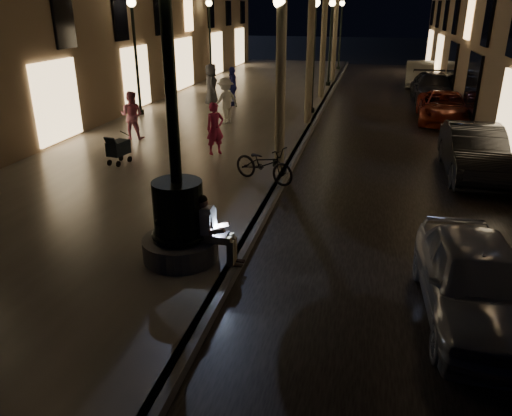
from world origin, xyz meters
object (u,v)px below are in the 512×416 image
(lamp_left_c, at_px, (210,29))
(car_second, at_px, (475,152))
(pedestrian_pink, at_px, (132,115))
(seated_man_laptop, at_px, (211,227))
(car_front, at_px, (475,281))
(bicycle, at_px, (264,164))
(lamp_curb_b, at_px, (314,39))
(lamp_curb_c, at_px, (331,30))
(car_third, at_px, (444,107))
(car_rear, at_px, (433,88))
(fountain_lamppost, at_px, (178,207))
(pedestrian_red, at_px, (215,129))
(lamp_curb_a, at_px, (279,58))
(lamp_left_b, at_px, (135,40))
(car_fifth, at_px, (419,74))
(pedestrian_white, at_px, (226,101))
(pedestrian_blue, at_px, (232,86))
(lamp_curb_d, at_px, (341,25))
(stroller, at_px, (118,148))
(pedestrian_dark, at_px, (211,85))

(lamp_left_c, relative_size, car_second, 1.11)
(pedestrian_pink, bearing_deg, seated_man_laptop, 120.54)
(car_front, bearing_deg, bicycle, 128.53)
(lamp_curb_b, xyz_separation_m, lamp_curb_c, (0.00, 8.00, 0.00))
(seated_man_laptop, bearing_deg, car_front, -6.50)
(car_third, xyz_separation_m, car_rear, (0.00, 4.92, 0.07))
(fountain_lamppost, distance_m, pedestrian_red, 7.00)
(lamp_curb_a, relative_size, car_second, 1.11)
(bicycle, bearing_deg, lamp_left_b, 67.59)
(car_front, relative_size, car_fifth, 0.86)
(pedestrian_white, xyz_separation_m, pedestrian_blue, (-0.74, 3.68, -0.00))
(lamp_curb_d, height_order, car_second, lamp_curb_d)
(pedestrian_pink, xyz_separation_m, bicycle, (5.42, -3.45, -0.34))
(seated_man_laptop, height_order, lamp_left_c, lamp_left_c)
(lamp_curb_b, bearing_deg, car_fifth, 62.96)
(seated_man_laptop, xyz_separation_m, car_third, (5.59, 14.20, -0.27))
(seated_man_laptop, distance_m, bicycle, 4.59)
(lamp_curb_a, bearing_deg, fountain_lamppost, -96.65)
(car_front, bearing_deg, car_third, 82.98)
(car_third, height_order, car_fifth, car_fifth)
(lamp_left_c, xyz_separation_m, stroller, (2.51, -16.84, -2.55))
(lamp_left_c, relative_size, car_third, 1.08)
(seated_man_laptop, xyz_separation_m, car_front, (4.39, -0.50, -0.24))
(lamp_curb_a, relative_size, car_third, 1.08)
(car_second, height_order, pedestrian_red, pedestrian_red)
(car_third, bearing_deg, car_front, -92.78)
(seated_man_laptop, xyz_separation_m, lamp_left_c, (-7.01, 22.00, 2.35))
(car_third, height_order, pedestrian_dark, pedestrian_dark)
(bicycle, bearing_deg, car_fifth, 9.14)
(lamp_left_b, xyz_separation_m, car_rear, (12.60, 7.11, -2.55))
(lamp_curb_b, relative_size, car_third, 1.08)
(bicycle, bearing_deg, pedestrian_pink, 81.79)
(lamp_curb_b, xyz_separation_m, pedestrian_blue, (-3.78, 0.83, -2.16))
(lamp_curb_b, distance_m, pedestrian_blue, 4.43)
(car_third, height_order, pedestrian_red, pedestrian_red)
(pedestrian_dark, bearing_deg, pedestrian_red, 175.78)
(pedestrian_dark, bearing_deg, pedestrian_pink, 150.29)
(pedestrian_dark, bearing_deg, lamp_curb_a, -173.85)
(lamp_curb_a, distance_m, lamp_curb_d, 24.00)
(pedestrian_blue, bearing_deg, fountain_lamppost, -13.89)
(car_rear, height_order, pedestrian_pink, pedestrian_pink)
(lamp_curb_c, relative_size, lamp_left_b, 1.00)
(fountain_lamppost, xyz_separation_m, lamp_curb_a, (0.70, 6.00, 2.02))
(pedestrian_blue, bearing_deg, pedestrian_pink, -39.96)
(pedestrian_pink, relative_size, bicycle, 0.90)
(car_third, bearing_deg, pedestrian_blue, 177.96)
(fountain_lamppost, relative_size, pedestrian_white, 2.95)
(lamp_left_b, distance_m, car_third, 13.05)
(seated_man_laptop, bearing_deg, car_rear, 73.70)
(pedestrian_pink, distance_m, pedestrian_dark, 6.58)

